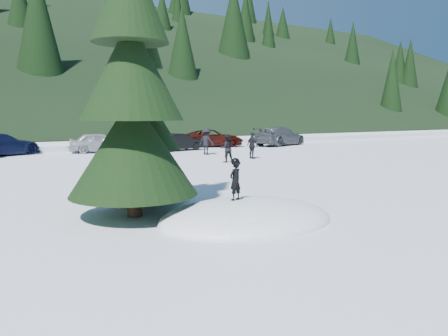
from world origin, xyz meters
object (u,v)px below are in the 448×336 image
child_skier (235,181)px  spruce_tall (131,83)px  adult_0 (227,148)px  adult_1 (252,145)px  adult_2 (207,141)px  car_3 (0,145)px  car_5 (179,142)px  spruce_short (150,131)px  car_6 (213,138)px  car_4 (100,142)px  car_7 (280,136)px

child_skier → spruce_tall: bearing=-54.8°
adult_0 → adult_1: size_ratio=0.98×
adult_2 → car_3: adult_2 is taller
spruce_tall → adult_2: spruce_tall is taller
adult_0 → car_5: adult_0 is taller
spruce_short → car_3: size_ratio=1.11×
adult_2 → spruce_short: bearing=115.4°
spruce_tall → spruce_short: (1.00, 1.40, -1.22)m
child_skier → adult_1: (8.82, 11.86, -0.19)m
car_3 → car_6: bearing=-115.2°
car_3 → car_4: car_3 is taller
spruce_tall → car_5: (9.65, 17.59, -2.71)m
child_skier → car_3: bearing=-97.0°
adult_0 → spruce_short: bearing=62.1°
child_skier → car_6: size_ratio=0.20×
car_5 → car_7: 9.33m
car_3 → car_7: 20.59m
spruce_short → adult_0: spruce_short is taller
adult_2 → car_3: 12.79m
car_3 → car_7: size_ratio=0.91×
adult_0 → car_3: size_ratio=0.31×
spruce_tall → car_6: (13.56, 19.66, -2.64)m
adult_1 → car_7: size_ratio=0.29×
child_skier → car_7: car_7 is taller
spruce_short → car_3: (-2.53, 18.42, -1.40)m
car_3 → car_7: (20.50, -1.86, 0.07)m
car_5 → car_6: 4.42m
car_7 → adult_2: bearing=95.6°
adult_2 → adult_1: bearing=166.8°
adult_0 → car_5: 8.26m
car_4 → spruce_short: bearing=-177.5°
adult_2 → car_6: size_ratio=0.35×
car_3 → car_6: (15.09, -0.17, -0.02)m
adult_2 → spruce_tall: bearing=115.4°
adult_1 → car_5: bearing=6.9°
adult_2 → car_5: adult_2 is taller
spruce_short → car_7: 24.48m
spruce_short → car_3: spruce_short is taller
car_3 → car_4: 5.99m
adult_2 → car_6: (3.78, 5.80, -0.17)m
car_4 → car_7: 14.61m
adult_1 → car_5: 7.42m
child_skier → car_6: child_skier is taller
car_3 → adult_0: bearing=-160.5°
adult_1 → adult_2: size_ratio=0.91×
spruce_short → child_skier: size_ratio=5.57×
child_skier → adult_1: 14.78m
car_5 → spruce_tall: bearing=139.3°
car_3 → car_6: 15.09m
adult_2 → car_7: 10.07m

